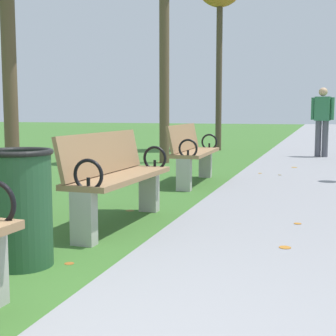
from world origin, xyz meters
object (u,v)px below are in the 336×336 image
(park_bench_3, at_px, (192,152))
(trash_bin, at_px, (21,207))
(park_bench_2, at_px, (116,176))
(pedestrian_walking, at_px, (322,118))

(park_bench_3, xyz_separation_m, trash_bin, (-0.15, -4.32, -0.06))
(park_bench_2, xyz_separation_m, pedestrian_walking, (1.86, 7.92, 0.44))
(pedestrian_walking, bearing_deg, trash_bin, -102.18)
(park_bench_2, relative_size, trash_bin, 1.92)
(park_bench_3, bearing_deg, pedestrian_walking, 69.49)
(trash_bin, bearing_deg, pedestrian_walking, 77.82)
(pedestrian_walking, bearing_deg, park_bench_3, -110.51)
(park_bench_2, bearing_deg, pedestrian_walking, 76.79)
(park_bench_3, height_order, pedestrian_walking, pedestrian_walking)
(park_bench_2, xyz_separation_m, park_bench_3, (-0.00, 2.95, 0.00))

